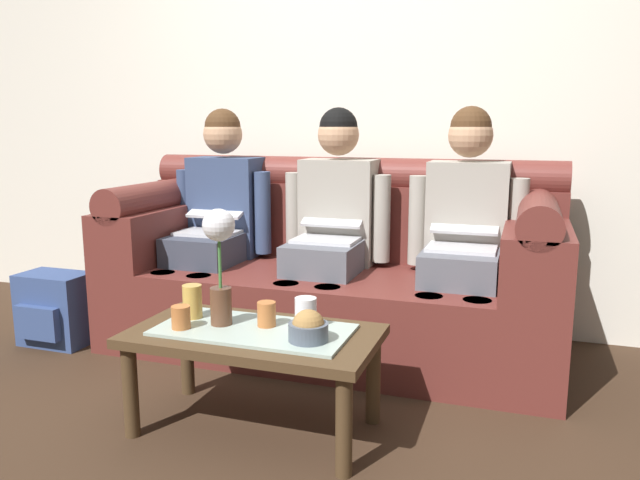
{
  "coord_description": "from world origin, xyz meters",
  "views": [
    {
      "loc": [
        0.92,
        -1.74,
        1.12
      ],
      "look_at": [
        0.07,
        0.78,
        0.63
      ],
      "focal_mm": 34.31,
      "sensor_mm": 36.0,
      "label": 1
    }
  ],
  "objects_px": {
    "flower_vase": "(219,254)",
    "cup_near_right": "(181,317)",
    "coffee_table": "(254,344)",
    "person_left": "(217,215)",
    "cup_far_left": "(306,313)",
    "person_right": "(465,227)",
    "backpack_left": "(55,310)",
    "cup_near_left": "(267,314)",
    "cup_far_center": "(192,301)",
    "person_middle": "(332,221)",
    "couch": "(332,276)",
    "snack_bowl": "(308,328)"
  },
  "relations": [
    {
      "from": "snack_bowl",
      "to": "person_right",
      "type": "bearing_deg",
      "value": 67.52
    },
    {
      "from": "person_middle",
      "to": "cup_far_left",
      "type": "distance_m",
      "value": 0.92
    },
    {
      "from": "coffee_table",
      "to": "cup_near_left",
      "type": "height_order",
      "value": "cup_near_left"
    },
    {
      "from": "backpack_left",
      "to": "cup_near_right",
      "type": "bearing_deg",
      "value": -27.64
    },
    {
      "from": "person_left",
      "to": "flower_vase",
      "type": "relative_size",
      "value": 2.8
    },
    {
      "from": "person_left",
      "to": "backpack_left",
      "type": "bearing_deg",
      "value": -148.39
    },
    {
      "from": "cup_near_left",
      "to": "person_right",
      "type": "bearing_deg",
      "value": 55.85
    },
    {
      "from": "flower_vase",
      "to": "snack_bowl",
      "type": "relative_size",
      "value": 3.14
    },
    {
      "from": "couch",
      "to": "backpack_left",
      "type": "xyz_separation_m",
      "value": [
        -1.38,
        -0.45,
        -0.19
      ]
    },
    {
      "from": "person_middle",
      "to": "flower_vase",
      "type": "distance_m",
      "value": 0.96
    },
    {
      "from": "person_right",
      "to": "cup_far_center",
      "type": "bearing_deg",
      "value": -135.66
    },
    {
      "from": "person_middle",
      "to": "flower_vase",
      "type": "bearing_deg",
      "value": -98.04
    },
    {
      "from": "person_right",
      "to": "backpack_left",
      "type": "height_order",
      "value": "person_right"
    },
    {
      "from": "person_left",
      "to": "cup_far_left",
      "type": "bearing_deg",
      "value": -46.6
    },
    {
      "from": "person_right",
      "to": "snack_bowl",
      "type": "bearing_deg",
      "value": -112.48
    },
    {
      "from": "cup_near_right",
      "to": "flower_vase",
      "type": "bearing_deg",
      "value": 37.44
    },
    {
      "from": "person_right",
      "to": "coffee_table",
      "type": "relative_size",
      "value": 1.34
    },
    {
      "from": "cup_far_left",
      "to": "person_right",
      "type": "bearing_deg",
      "value": 61.6
    },
    {
      "from": "coffee_table",
      "to": "backpack_left",
      "type": "height_order",
      "value": "coffee_table"
    },
    {
      "from": "flower_vase",
      "to": "cup_near_right",
      "type": "relative_size",
      "value": 5.18
    },
    {
      "from": "couch",
      "to": "person_middle",
      "type": "xyz_separation_m",
      "value": [
        0.0,
        -0.0,
        0.29
      ]
    },
    {
      "from": "couch",
      "to": "person_left",
      "type": "height_order",
      "value": "person_left"
    },
    {
      "from": "person_middle",
      "to": "cup_near_right",
      "type": "height_order",
      "value": "person_middle"
    },
    {
      "from": "snack_bowl",
      "to": "cup_far_left",
      "type": "height_order",
      "value": "cup_far_left"
    },
    {
      "from": "cup_far_left",
      "to": "person_middle",
      "type": "bearing_deg",
      "value": 101.44
    },
    {
      "from": "flower_vase",
      "to": "cup_near_left",
      "type": "relative_size",
      "value": 4.76
    },
    {
      "from": "couch",
      "to": "coffee_table",
      "type": "bearing_deg",
      "value": -90.0
    },
    {
      "from": "cup_far_center",
      "to": "snack_bowl",
      "type": "bearing_deg",
      "value": -11.09
    },
    {
      "from": "person_middle",
      "to": "cup_far_center",
      "type": "bearing_deg",
      "value": -106.96
    },
    {
      "from": "cup_near_right",
      "to": "person_right",
      "type": "bearing_deg",
      "value": 48.88
    },
    {
      "from": "flower_vase",
      "to": "backpack_left",
      "type": "relative_size",
      "value": 1.16
    },
    {
      "from": "coffee_table",
      "to": "snack_bowl",
      "type": "height_order",
      "value": "snack_bowl"
    },
    {
      "from": "couch",
      "to": "snack_bowl",
      "type": "distance_m",
      "value": 1.04
    },
    {
      "from": "person_left",
      "to": "cup_far_center",
      "type": "bearing_deg",
      "value": -67.54
    },
    {
      "from": "person_left",
      "to": "cup_near_right",
      "type": "distance_m",
      "value": 1.13
    },
    {
      "from": "person_middle",
      "to": "cup_near_left",
      "type": "relative_size",
      "value": 13.34
    },
    {
      "from": "cup_near_left",
      "to": "cup_far_center",
      "type": "xyz_separation_m",
      "value": [
        -0.31,
        0.0,
        0.02
      ]
    },
    {
      "from": "person_left",
      "to": "flower_vase",
      "type": "bearing_deg",
      "value": -61.22
    },
    {
      "from": "coffee_table",
      "to": "cup_far_center",
      "type": "relative_size",
      "value": 7.07
    },
    {
      "from": "coffee_table",
      "to": "cup_far_left",
      "type": "bearing_deg",
      "value": 22.05
    },
    {
      "from": "coffee_table",
      "to": "flower_vase",
      "type": "height_order",
      "value": "flower_vase"
    },
    {
      "from": "couch",
      "to": "flower_vase",
      "type": "bearing_deg",
      "value": -98.01
    },
    {
      "from": "coffee_table",
      "to": "flower_vase",
      "type": "distance_m",
      "value": 0.36
    },
    {
      "from": "cup_near_left",
      "to": "cup_near_right",
      "type": "relative_size",
      "value": 1.09
    },
    {
      "from": "person_middle",
      "to": "snack_bowl",
      "type": "bearing_deg",
      "value": -76.88
    },
    {
      "from": "couch",
      "to": "person_middle",
      "type": "distance_m",
      "value": 0.29
    },
    {
      "from": "snack_bowl",
      "to": "cup_near_right",
      "type": "relative_size",
      "value": 1.65
    },
    {
      "from": "cup_near_right",
      "to": "cup_far_left",
      "type": "height_order",
      "value": "cup_far_left"
    },
    {
      "from": "person_right",
      "to": "snack_bowl",
      "type": "height_order",
      "value": "person_right"
    },
    {
      "from": "cup_far_center",
      "to": "cup_near_left",
      "type": "bearing_deg",
      "value": -0.34
    }
  ]
}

